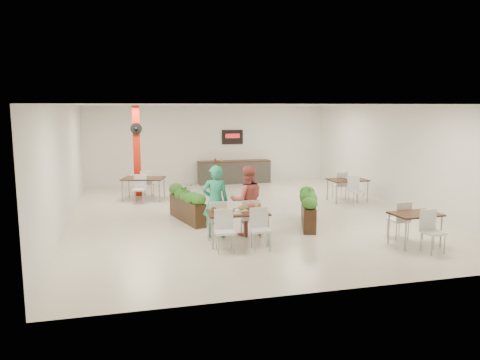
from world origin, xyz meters
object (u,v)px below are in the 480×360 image
(service_counter, at_px, (234,171))
(side_table_c, at_px, (415,219))
(planter_left, at_px, (187,203))
(red_column, at_px, (137,150))
(main_table, at_px, (238,217))
(side_table_a, at_px, (143,181))
(diner_man, at_px, (215,202))
(planter_right, at_px, (308,207))
(side_table_b, at_px, (347,183))
(diner_woman, at_px, (247,200))

(service_counter, bearing_deg, side_table_c, -78.66)
(service_counter, relative_size, planter_left, 1.53)
(red_column, distance_m, main_table, 6.99)
(planter_left, bearing_deg, service_counter, 64.97)
(service_counter, bearing_deg, side_table_a, -145.87)
(diner_man, distance_m, planter_left, 1.88)
(main_table, bearing_deg, planter_right, 26.73)
(side_table_a, height_order, side_table_b, same)
(red_column, relative_size, service_counter, 1.07)
(main_table, height_order, diner_man, diner_man)
(diner_man, height_order, planter_right, diner_man)
(service_counter, distance_m, side_table_c, 9.81)
(side_table_a, xyz_separation_m, side_table_c, (5.76, -7.02, -0.03))
(main_table, xyz_separation_m, diner_man, (-0.39, 0.65, 0.25))
(side_table_b, relative_size, side_table_c, 0.98)
(service_counter, bearing_deg, main_table, -103.17)
(service_counter, height_order, diner_woman, service_counter)
(diner_man, relative_size, planter_right, 0.93)
(service_counter, height_order, side_table_b, service_counter)
(red_column, height_order, planter_left, red_column)
(planter_left, xyz_separation_m, side_table_c, (4.75, -3.57, 0.10))
(diner_woman, bearing_deg, diner_man, 3.43)
(diner_man, relative_size, side_table_c, 1.08)
(main_table, height_order, side_table_a, same)
(diner_woman, xyz_separation_m, planter_right, (1.82, 0.47, -0.37))
(main_table, height_order, planter_right, planter_right)
(diner_woman, xyz_separation_m, side_table_a, (-2.26, 5.23, -0.23))
(main_table, relative_size, planter_left, 0.86)
(diner_woman, bearing_deg, service_counter, -97.94)
(diner_woman, relative_size, planter_right, 0.92)
(diner_man, xyz_separation_m, side_table_a, (-1.46, 5.23, -0.24))
(service_counter, distance_m, planter_right, 7.36)
(diner_man, xyz_separation_m, diner_woman, (0.80, 0.00, -0.01))
(side_table_a, bearing_deg, service_counter, 51.09)
(service_counter, bearing_deg, planter_right, -88.07)
(red_column, distance_m, diner_woman, 6.48)
(side_table_a, xyz_separation_m, side_table_b, (6.62, -2.03, -0.01))
(diner_woman, distance_m, planter_right, 1.92)
(red_column, xyz_separation_m, planter_left, (1.18, -4.18, -1.12))
(diner_man, bearing_deg, red_column, -71.34)
(side_table_b, bearing_deg, side_table_a, 163.00)
(service_counter, distance_m, side_table_a, 4.63)
(main_table, height_order, side_table_c, same)
(planter_right, relative_size, side_table_a, 1.14)
(planter_left, height_order, side_table_c, planter_left)
(red_column, height_order, diner_woman, red_column)
(main_table, relative_size, side_table_b, 1.04)
(red_column, relative_size, side_table_b, 1.97)
(service_counter, distance_m, side_table_b, 5.41)
(service_counter, distance_m, diner_woman, 8.00)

